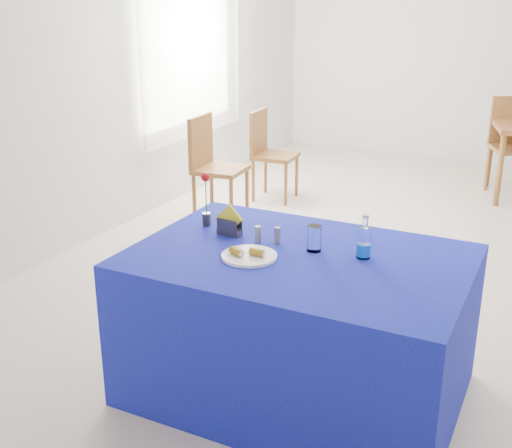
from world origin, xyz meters
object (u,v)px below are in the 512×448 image
Objects in this scene: plate at (249,256)px; water_bottle at (364,243)px; chair_win_a at (212,160)px; chair_win_b at (268,148)px; blue_table at (298,325)px.

plate is 0.55m from water_bottle.
chair_win_b is at bearing -17.59° from chair_win_a.
water_bottle is (0.49, 0.24, 0.06)m from plate.
chair_win_a reaches higher than chair_win_b.
chair_win_b is at bearing 123.01° from water_bottle.
chair_win_a is at bearing 134.52° from water_bottle.
blue_table is 1.69× the size of chair_win_a.
plate is at bearing -150.88° from chair_win_a.
chair_win_b is at bearing 113.96° from plate.
blue_table is 2.83m from chair_win_a.
water_bottle reaches higher than chair_win_a.
plate is at bearing -145.40° from blue_table.
plate is 0.46m from blue_table.
chair_win_a is (-1.57, 2.34, -0.22)m from plate.
chair_win_b reaches higher than plate.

